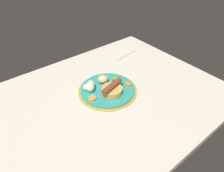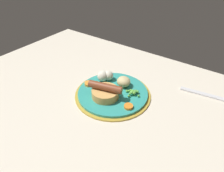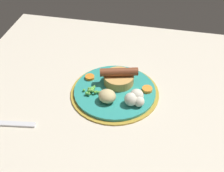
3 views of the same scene
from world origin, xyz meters
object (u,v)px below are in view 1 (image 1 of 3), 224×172
object	(u,v)px
dinner_plate	(108,90)
sausage_pudding	(112,89)
fork	(125,56)
cauliflower_floret	(89,86)
carrot_slice_1	(92,99)
potato_chunk_0	(103,79)
carrot_slice_3	(128,84)
pea_pile	(115,79)

from	to	relation	value
dinner_plate	sausage_pudding	size ratio (longest dim) A/B	2.27
dinner_plate	fork	xyz separation A→B (cm)	(-27.51, -18.91, -0.27)
dinner_plate	cauliflower_floret	world-z (taller)	cauliflower_floret
carrot_slice_1	potato_chunk_0	bearing A→B (deg)	-147.15
carrot_slice_3	pea_pile	bearing A→B (deg)	-70.41
sausage_pudding	carrot_slice_3	bearing A→B (deg)	-15.67
sausage_pudding	cauliflower_floret	size ratio (longest dim) A/B	2.10
dinner_plate	pea_pile	bearing A→B (deg)	-157.60
pea_pile	carrot_slice_1	xyz separation A→B (cm)	(16.19, 4.49, -0.56)
fork	cauliflower_floret	bearing A→B (deg)	14.68
potato_chunk_0	carrot_slice_1	bearing A→B (deg)	32.85
sausage_pudding	pea_pile	distance (cm)	9.61
potato_chunk_0	fork	world-z (taller)	potato_chunk_0
carrot_slice_3	sausage_pudding	bearing A→B (deg)	-0.95
dinner_plate	carrot_slice_3	world-z (taller)	carrot_slice_3
dinner_plate	carrot_slice_3	xyz separation A→B (cm)	(-8.92, 3.89, 1.28)
sausage_pudding	potato_chunk_0	size ratio (longest dim) A/B	2.30
pea_pile	fork	bearing A→B (deg)	-142.27
sausage_pudding	pea_pile	xyz separation A→B (cm)	(-7.06, -6.44, -1.03)
potato_chunk_0	carrot_slice_1	distance (cm)	12.93
potato_chunk_0	fork	distance (cm)	29.83
pea_pile	potato_chunk_0	size ratio (longest dim) A/B	1.08
cauliflower_floret	fork	xyz separation A→B (cm)	(-34.46, -14.51, -3.00)
dinner_plate	potato_chunk_0	distance (cm)	5.97
sausage_pudding	potato_chunk_0	bearing A→B (deg)	64.67
sausage_pudding	carrot_slice_3	xyz separation A→B (cm)	(-9.41, 0.16, -1.64)
dinner_plate	pea_pile	world-z (taller)	pea_pile
cauliflower_floret	carrot_slice_3	xyz separation A→B (cm)	(-15.87, 8.30, -1.45)
potato_chunk_0	sausage_pudding	bearing A→B (deg)	79.38
fork	dinner_plate	bearing A→B (deg)	26.35
dinner_plate	cauliflower_floret	xyz separation A→B (cm)	(6.94, -4.40, 2.73)
dinner_plate	potato_chunk_0	bearing A→B (deg)	-102.89
cauliflower_floret	carrot_slice_3	distance (cm)	17.96
cauliflower_floret	potato_chunk_0	xyz separation A→B (cm)	(-8.13, -0.79, -0.05)
pea_pile	sausage_pudding	bearing A→B (deg)	42.39
pea_pile	cauliflower_floret	bearing A→B (deg)	-7.14
sausage_pudding	carrot_slice_3	world-z (taller)	sausage_pudding
dinner_plate	carrot_slice_1	bearing A→B (deg)	10.50
dinner_plate	carrot_slice_3	distance (cm)	9.82
sausage_pudding	pea_pile	world-z (taller)	sausage_pudding
dinner_plate	cauliflower_floret	bearing A→B (deg)	-32.39
pea_pile	carrot_slice_1	world-z (taller)	pea_pile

